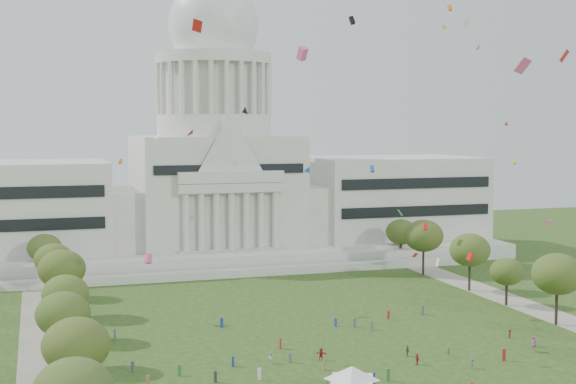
# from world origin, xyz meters

# --- Properties ---
(ground) EXTENTS (400.00, 400.00, 0.00)m
(ground) POSITION_xyz_m (0.00, 0.00, 0.00)
(ground) COLOR #264315
(ground) RESTS_ON ground
(capitol) EXTENTS (160.00, 64.50, 91.30)m
(capitol) POSITION_xyz_m (0.00, 113.59, 22.30)
(capitol) COLOR beige
(capitol) RESTS_ON ground
(path_left) EXTENTS (8.00, 160.00, 0.04)m
(path_left) POSITION_xyz_m (-48.00, 30.00, 0.02)
(path_left) COLOR gray
(path_left) RESTS_ON ground
(path_right) EXTENTS (8.00, 160.00, 0.04)m
(path_right) POSITION_xyz_m (48.00, 30.00, 0.02)
(path_right) COLOR gray
(path_right) RESTS_ON ground
(row_tree_l_1) EXTENTS (8.86, 8.86, 12.59)m
(row_tree_l_1) POSITION_xyz_m (-44.07, -2.96, 8.95)
(row_tree_l_1) COLOR black
(row_tree_l_1) RESTS_ON ground
(row_tree_l_2) EXTENTS (8.42, 8.42, 11.97)m
(row_tree_l_2) POSITION_xyz_m (-45.04, 17.30, 8.51)
(row_tree_l_2) COLOR black
(row_tree_l_2) RESTS_ON ground
(row_tree_r_2) EXTENTS (9.55, 9.55, 13.58)m
(row_tree_r_2) POSITION_xyz_m (44.17, 17.44, 9.66)
(row_tree_r_2) COLOR black
(row_tree_r_2) RESTS_ON ground
(row_tree_l_3) EXTENTS (8.12, 8.12, 11.55)m
(row_tree_l_3) POSITION_xyz_m (-44.09, 33.92, 8.21)
(row_tree_l_3) COLOR black
(row_tree_l_3) RESTS_ON ground
(row_tree_r_3) EXTENTS (7.01, 7.01, 9.98)m
(row_tree_r_3) POSITION_xyz_m (44.40, 34.48, 7.08)
(row_tree_r_3) COLOR black
(row_tree_r_3) RESTS_ON ground
(row_tree_l_4) EXTENTS (9.29, 9.29, 13.21)m
(row_tree_l_4) POSITION_xyz_m (-44.08, 52.42, 9.39)
(row_tree_l_4) COLOR black
(row_tree_l_4) RESTS_ON ground
(row_tree_r_4) EXTENTS (9.19, 9.19, 13.06)m
(row_tree_r_4) POSITION_xyz_m (44.76, 50.04, 9.29)
(row_tree_r_4) COLOR black
(row_tree_r_4) RESTS_ON ground
(row_tree_l_5) EXTENTS (8.33, 8.33, 11.85)m
(row_tree_l_5) POSITION_xyz_m (-45.22, 71.01, 8.42)
(row_tree_l_5) COLOR black
(row_tree_l_5) RESTS_ON ground
(row_tree_r_5) EXTENTS (9.82, 9.82, 13.96)m
(row_tree_r_5) POSITION_xyz_m (43.49, 70.19, 9.93)
(row_tree_r_5) COLOR black
(row_tree_r_5) RESTS_ON ground
(row_tree_l_6) EXTENTS (8.19, 8.19, 11.64)m
(row_tree_l_6) POSITION_xyz_m (-46.87, 89.14, 8.27)
(row_tree_l_6) COLOR black
(row_tree_l_6) RESTS_ON ground
(row_tree_r_6) EXTENTS (8.42, 8.42, 11.97)m
(row_tree_r_6) POSITION_xyz_m (45.96, 88.13, 8.51)
(row_tree_r_6) COLOR black
(row_tree_r_6) RESTS_ON ground
(event_tent) EXTENTS (10.53, 10.53, 4.45)m
(event_tent) POSITION_xyz_m (-7.63, -8.29, 3.45)
(event_tent) COLOR #4C4C4C
(event_tent) RESTS_ON ground
(person_0) EXTENTS (0.85, 1.02, 1.78)m
(person_0) POSITION_xyz_m (31.28, 5.76, 0.89)
(person_0) COLOR #994C8C
(person_0) RESTS_ON ground
(person_2) EXTENTS (0.86, 0.77, 1.50)m
(person_2) POSITION_xyz_m (30.68, 11.93, 0.75)
(person_2) COLOR #B21E1E
(person_2) RESTS_ON ground
(person_3) EXTENTS (1.10, 1.18, 1.65)m
(person_3) POSITION_xyz_m (14.56, 4.84, 0.83)
(person_3) COLOR #33723F
(person_3) RESTS_ON ground
(person_4) EXTENTS (0.62, 1.06, 1.75)m
(person_4) POSITION_xyz_m (7.79, 2.56, 0.88)
(person_4) COLOR #B21E1E
(person_4) RESTS_ON ground
(person_5) EXTENTS (1.97, 1.67, 2.02)m
(person_5) POSITION_xyz_m (-5.79, 9.24, 1.01)
(person_5) COLOR #B21E1E
(person_5) RESTS_ON ground
(person_8) EXTENTS (0.99, 0.73, 1.83)m
(person_8) POSITION_xyz_m (-13.94, 10.08, 0.92)
(person_8) COLOR silver
(person_8) RESTS_ON ground
(person_9) EXTENTS (0.70, 1.07, 1.53)m
(person_9) POSITION_xyz_m (15.05, -1.79, 0.77)
(person_9) COLOR #4C4C51
(person_9) RESTS_ON ground
(person_10) EXTENTS (0.60, 1.06, 1.77)m
(person_10) POSITION_xyz_m (8.39, 7.15, 0.89)
(person_10) COLOR #4C4C51
(person_10) RESTS_ON ground
(distant_crowd) EXTENTS (66.58, 38.88, 1.95)m
(distant_crowd) POSITION_xyz_m (-13.15, 15.17, 0.88)
(distant_crowd) COLOR #26262B
(distant_crowd) RESTS_ON ground
(kite_swarm) EXTENTS (89.08, 91.78, 61.28)m
(kite_swarm) POSITION_xyz_m (0.13, 8.58, 29.68)
(kite_swarm) COLOR #E54C8C
(kite_swarm) RESTS_ON ground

